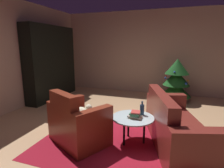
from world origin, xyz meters
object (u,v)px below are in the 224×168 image
(bottle_on_table, at_px, (142,109))
(book_stack_on_table, at_px, (135,115))
(couch_red, at_px, (175,128))
(armchair_red, at_px, (78,124))
(bookshelf_unit, at_px, (54,63))
(decorated_tree, at_px, (176,79))
(coffee_table, at_px, (133,119))

(bottle_on_table, bearing_deg, book_stack_on_table, -115.31)
(couch_red, xyz_separation_m, bottle_on_table, (-0.55, 0.03, 0.25))
(armchair_red, bearing_deg, book_stack_on_table, 17.29)
(bookshelf_unit, relative_size, decorated_tree, 1.76)
(bottle_on_table, height_order, decorated_tree, decorated_tree)
(book_stack_on_table, height_order, bottle_on_table, bottle_on_table)
(bookshelf_unit, xyz_separation_m, coffee_table, (2.94, -1.98, -0.68))
(couch_red, relative_size, decorated_tree, 1.56)
(coffee_table, bearing_deg, couch_red, 10.06)
(bottle_on_table, bearing_deg, couch_red, -3.07)
(couch_red, height_order, bottle_on_table, couch_red)
(couch_red, bearing_deg, coffee_table, -169.94)
(coffee_table, height_order, bottle_on_table, bottle_on_table)
(couch_red, relative_size, book_stack_on_table, 8.12)
(bottle_on_table, bearing_deg, bookshelf_unit, 149.13)
(couch_red, height_order, coffee_table, couch_red)
(book_stack_on_table, bearing_deg, bottle_on_table, 64.69)
(bookshelf_unit, distance_m, bottle_on_table, 3.61)
(armchair_red, bearing_deg, decorated_tree, 62.98)
(couch_red, bearing_deg, bottle_on_table, 176.93)
(couch_red, bearing_deg, armchair_red, -164.49)
(coffee_table, height_order, decorated_tree, decorated_tree)
(armchair_red, xyz_separation_m, bottle_on_table, (1.00, 0.46, 0.22))
(couch_red, bearing_deg, bookshelf_unit, 152.76)
(armchair_red, distance_m, coffee_table, 0.93)
(armchair_red, distance_m, bottle_on_table, 1.12)
(armchair_red, bearing_deg, bottle_on_table, 24.70)
(bookshelf_unit, xyz_separation_m, couch_red, (3.61, -1.86, -0.79))
(bookshelf_unit, bearing_deg, armchair_red, -48.02)
(book_stack_on_table, xyz_separation_m, decorated_tree, (0.64, 2.78, 0.14))
(book_stack_on_table, bearing_deg, coffee_table, 149.47)
(couch_red, xyz_separation_m, decorated_tree, (0.01, 2.63, 0.34))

